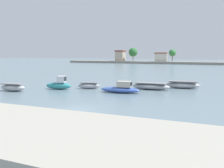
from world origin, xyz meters
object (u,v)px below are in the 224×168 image
object	(u,v)px
moored_boat_3	(121,89)
moored_boat_4	(151,86)
moored_boat_1	(59,85)
moored_boat_2	(89,86)
mooring_buoy_0	(144,82)
moored_boat_5	(183,85)
moored_boat_0	(13,87)

from	to	relation	value
moored_boat_3	moored_boat_4	world-z (taller)	moored_boat_3
moored_boat_1	moored_boat_4	bearing A→B (deg)	11.25
moored_boat_2	mooring_buoy_0	world-z (taller)	moored_boat_2
moored_boat_1	moored_boat_5	xyz separation A→B (m)	(16.88, 7.98, -0.16)
moored_boat_1	mooring_buoy_0	bearing A→B (deg)	39.91
moored_boat_0	mooring_buoy_0	size ratio (longest dim) A/B	14.10
moored_boat_2	moored_boat_3	bearing A→B (deg)	-33.99
moored_boat_1	moored_boat_3	size ratio (longest dim) A/B	0.73
moored_boat_0	moored_boat_5	bearing A→B (deg)	21.92
moored_boat_0	mooring_buoy_0	xyz separation A→B (m)	(14.94, 15.78, -0.40)
moored_boat_3	moored_boat_0	bearing A→B (deg)	-167.90
moored_boat_3	moored_boat_1	bearing A→B (deg)	178.30
moored_boat_0	moored_boat_1	size ratio (longest dim) A/B	0.96
moored_boat_5	moored_boat_3	bearing A→B (deg)	-140.36
moored_boat_2	moored_boat_5	size ratio (longest dim) A/B	0.66
mooring_buoy_0	moored_boat_5	bearing A→B (deg)	-29.09
moored_boat_0	moored_boat_1	distance (m)	6.39
moored_boat_1	moored_boat_3	bearing A→B (deg)	-7.33
moored_boat_1	mooring_buoy_0	distance (m)	15.46
moored_boat_5	moored_boat_1	bearing A→B (deg)	-160.73
moored_boat_1	moored_boat_3	xyz separation A→B (m)	(9.57, 0.50, -0.14)
moored_boat_1	moored_boat_5	world-z (taller)	moored_boat_1
moored_boat_3	mooring_buoy_0	xyz separation A→B (m)	(0.32, 11.38, -0.41)
moored_boat_4	moored_boat_5	world-z (taller)	moored_boat_5
moored_boat_0	moored_boat_5	xyz separation A→B (m)	(21.93, 11.89, -0.01)
moored_boat_0	moored_boat_1	world-z (taller)	moored_boat_1
moored_boat_2	moored_boat_4	bearing A→B (deg)	0.12
moored_boat_1	moored_boat_5	distance (m)	18.67
moored_boat_2	moored_boat_5	bearing A→B (deg)	6.41
moored_boat_2	moored_boat_5	world-z (taller)	moored_boat_5
moored_boat_1	moored_boat_4	xyz separation A→B (m)	(12.65, 5.00, -0.20)
moored_boat_2	moored_boat_3	world-z (taller)	moored_boat_3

